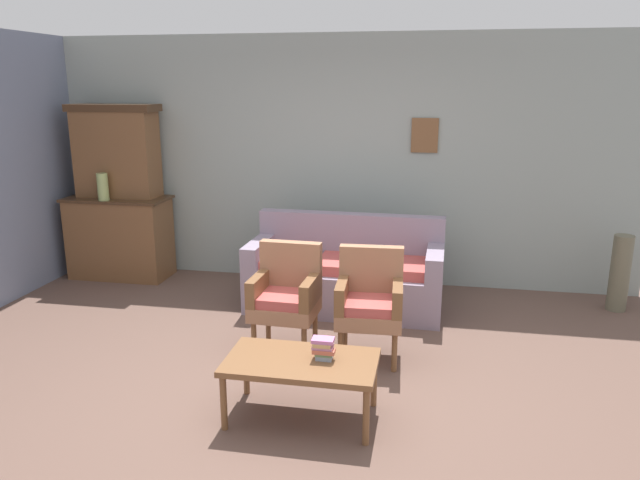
% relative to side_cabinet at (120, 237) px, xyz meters
% --- Properties ---
extents(ground_plane, '(7.68, 7.68, 0.00)m').
position_rel_side_cabinet_xyz_m(ground_plane, '(2.50, -2.25, -0.47)').
color(ground_plane, brown).
extents(wall_back_with_decor, '(6.40, 0.09, 2.70)m').
position_rel_side_cabinet_xyz_m(wall_back_with_decor, '(2.50, 0.38, 0.88)').
color(wall_back_with_decor, '#939E99').
rests_on(wall_back_with_decor, ground).
extents(side_cabinet, '(1.16, 0.55, 0.93)m').
position_rel_side_cabinet_xyz_m(side_cabinet, '(0.00, 0.00, 0.00)').
color(side_cabinet, brown).
rests_on(side_cabinet, ground).
extents(cabinet_upper_hutch, '(0.99, 0.38, 1.03)m').
position_rel_side_cabinet_xyz_m(cabinet_upper_hutch, '(0.00, 0.08, 0.98)').
color(cabinet_upper_hutch, brown).
rests_on(cabinet_upper_hutch, side_cabinet).
extents(vase_on_cabinet, '(0.12, 0.12, 0.30)m').
position_rel_side_cabinet_xyz_m(vase_on_cabinet, '(-0.06, -0.18, 0.61)').
color(vase_on_cabinet, '#A0B46B').
rests_on(vase_on_cabinet, side_cabinet).
extents(floral_couch, '(1.92, 0.85, 0.90)m').
position_rel_side_cabinet_xyz_m(floral_couch, '(2.70, -0.51, -0.14)').
color(floral_couch, gray).
rests_on(floral_couch, ground).
extents(armchair_near_couch_end, '(0.54, 0.51, 0.90)m').
position_rel_side_cabinet_xyz_m(armchair_near_couch_end, '(2.36, -1.60, 0.03)').
color(armchair_near_couch_end, '#9E6B4C').
rests_on(armchair_near_couch_end, ground).
extents(armchair_row_middle, '(0.55, 0.52, 0.90)m').
position_rel_side_cabinet_xyz_m(armchair_row_middle, '(3.05, -1.61, 0.03)').
color(armchair_row_middle, '#9E6B4C').
rests_on(armchair_row_middle, ground).
extents(coffee_table, '(1.00, 0.56, 0.42)m').
position_rel_side_cabinet_xyz_m(coffee_table, '(2.71, -2.63, -0.09)').
color(coffee_table, brown).
rests_on(coffee_table, ground).
extents(book_stack_on_table, '(0.15, 0.11, 0.14)m').
position_rel_side_cabinet_xyz_m(book_stack_on_table, '(2.85, -2.59, 0.03)').
color(book_stack_on_table, '#8E9DAE').
rests_on(book_stack_on_table, coffee_table).
extents(floor_vase_by_wall, '(0.19, 0.19, 0.76)m').
position_rel_side_cabinet_xyz_m(floor_vase_by_wall, '(5.35, -0.10, -0.09)').
color(floor_vase_by_wall, '#65604B').
rests_on(floor_vase_by_wall, ground).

